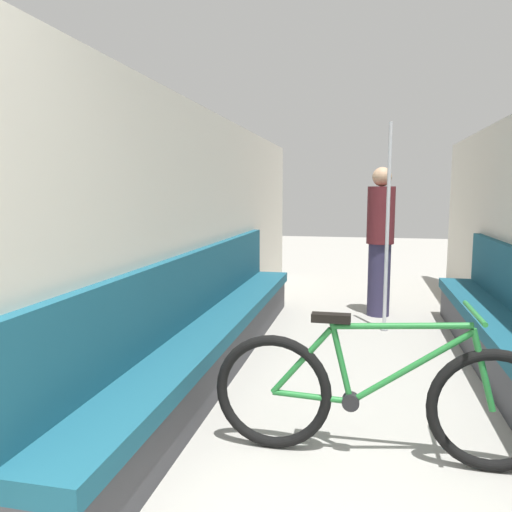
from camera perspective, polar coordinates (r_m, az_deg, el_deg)
The scene contains 5 objects.
wall_left at distance 3.73m, azimuth -9.00°, elevation 1.89°, with size 0.10×9.04×2.07m, color beige.
bench_seat_row_left at distance 3.92m, azimuth -4.95°, elevation -8.62°, with size 0.41×4.51×0.93m.
bicycle at distance 2.73m, azimuth 13.70°, elevation -15.37°, with size 1.73×0.46×0.81m.
grab_pole_near at distance 5.06m, azimuth 14.77°, elevation 2.72°, with size 0.08×0.08×2.05m.
passenger_standing at distance 5.69m, azimuth 14.00°, elevation 1.78°, with size 0.30×0.30×1.65m.
Camera 1 is at (0.03, -0.53, 1.38)m, focal length 35.00 mm.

